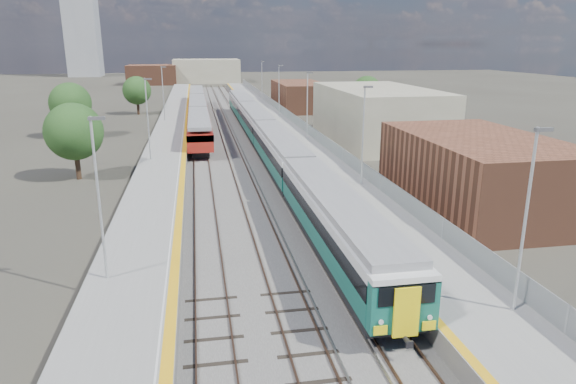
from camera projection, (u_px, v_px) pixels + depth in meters
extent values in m
plane|color=#47443A|center=(243.00, 137.00, 65.50)|extent=(320.00, 320.00, 0.00)
cube|color=#565451|center=(224.00, 134.00, 67.48)|extent=(10.50, 155.00, 0.06)
cube|color=#4C3323|center=(245.00, 130.00, 70.33)|extent=(0.07, 160.00, 0.14)
cube|color=#4C3323|center=(256.00, 130.00, 70.58)|extent=(0.07, 160.00, 0.14)
cube|color=#4C3323|center=(220.00, 131.00, 69.74)|extent=(0.07, 160.00, 0.14)
cube|color=#4C3323|center=(230.00, 131.00, 69.99)|extent=(0.07, 160.00, 0.14)
cube|color=#4C3323|center=(194.00, 132.00, 69.15)|extent=(0.07, 160.00, 0.14)
cube|color=#4C3323|center=(204.00, 131.00, 69.39)|extent=(0.07, 160.00, 0.14)
cube|color=gray|center=(243.00, 130.00, 70.28)|extent=(0.08, 160.00, 0.10)
cube|color=gray|center=(233.00, 131.00, 70.04)|extent=(0.08, 160.00, 0.10)
cube|color=slate|center=(280.00, 129.00, 68.62)|extent=(4.70, 155.00, 1.00)
cube|color=gray|center=(280.00, 125.00, 68.48)|extent=(4.70, 155.00, 0.03)
cube|color=#EBAB14|center=(265.00, 126.00, 68.12)|extent=(0.40, 155.00, 0.01)
cube|color=gray|center=(297.00, 121.00, 68.68)|extent=(0.06, 155.00, 1.20)
cylinder|color=#9EA0A3|center=(525.00, 223.00, 19.90)|extent=(0.12, 0.12, 7.50)
cube|color=#4C4C4F|center=(544.00, 129.00, 18.93)|extent=(0.70, 0.18, 0.14)
cylinder|color=#9EA0A3|center=(363.00, 136.00, 38.81)|extent=(0.12, 0.12, 7.50)
cube|color=#4C4C4F|center=(368.00, 87.00, 37.84)|extent=(0.70, 0.18, 0.14)
cylinder|color=#9EA0A3|center=(307.00, 106.00, 57.73)|extent=(0.12, 0.12, 7.50)
cube|color=#4C4C4F|center=(310.00, 73.00, 56.76)|extent=(0.70, 0.18, 0.14)
cylinder|color=#9EA0A3|center=(279.00, 91.00, 76.65)|extent=(0.12, 0.12, 7.50)
cube|color=#4C4C4F|center=(281.00, 66.00, 75.68)|extent=(0.70, 0.18, 0.14)
cylinder|color=#9EA0A3|center=(262.00, 81.00, 95.56)|extent=(0.12, 0.12, 7.50)
cube|color=#4C4C4F|center=(263.00, 61.00, 94.59)|extent=(0.70, 0.18, 0.14)
cube|color=slate|center=(171.00, 132.00, 66.20)|extent=(4.30, 155.00, 1.00)
cube|color=gray|center=(171.00, 128.00, 66.06)|extent=(4.30, 155.00, 0.03)
cube|color=#EBAB14|center=(186.00, 128.00, 66.38)|extent=(0.45, 155.00, 0.01)
cube|color=silver|center=(183.00, 128.00, 66.32)|extent=(0.08, 155.00, 0.01)
cylinder|color=#9EA0A3|center=(99.00, 201.00, 22.73)|extent=(0.12, 0.12, 7.50)
cube|color=#4C4C4F|center=(96.00, 118.00, 21.76)|extent=(0.70, 0.18, 0.14)
cylinder|color=#9EA0A3|center=(148.00, 119.00, 47.32)|extent=(0.12, 0.12, 7.50)
cube|color=#4C4C4F|center=(148.00, 79.00, 46.35)|extent=(0.70, 0.18, 0.14)
cylinder|color=#9EA0A3|center=(163.00, 94.00, 71.92)|extent=(0.12, 0.12, 7.50)
cube|color=#4C4C4F|center=(163.00, 67.00, 70.95)|extent=(0.70, 0.18, 0.14)
cube|color=brown|center=(478.00, 172.00, 36.88)|extent=(9.00, 16.00, 5.20)
cube|color=#9D987D|center=(377.00, 114.00, 62.59)|extent=(11.00, 22.00, 6.40)
cube|color=brown|center=(300.00, 96.00, 93.52)|extent=(8.00, 18.00, 4.80)
cube|color=#9D987D|center=(206.00, 71.00, 158.78)|extent=(20.00, 14.00, 7.00)
cube|color=brown|center=(152.00, 75.00, 151.54)|extent=(14.00, 12.00, 5.60)
cube|color=gray|center=(81.00, 20.00, 184.77)|extent=(11.00, 11.00, 40.00)
cube|color=black|center=(335.00, 242.00, 28.55)|extent=(2.60, 18.66, 0.44)
cube|color=#10534A|center=(335.00, 229.00, 28.33)|extent=(2.70, 18.66, 1.09)
cube|color=black|center=(336.00, 215.00, 28.10)|extent=(2.76, 18.66, 0.75)
cube|color=silver|center=(336.00, 204.00, 27.93)|extent=(2.70, 18.66, 0.46)
cube|color=gray|center=(336.00, 197.00, 27.82)|extent=(2.39, 18.66, 0.38)
cube|color=black|center=(280.00, 165.00, 46.66)|extent=(2.60, 18.66, 0.44)
cube|color=#10534A|center=(280.00, 157.00, 46.45)|extent=(2.70, 18.66, 1.09)
cube|color=black|center=(280.00, 148.00, 46.21)|extent=(2.76, 18.66, 0.75)
cube|color=silver|center=(280.00, 141.00, 46.05)|extent=(2.70, 18.66, 0.46)
cube|color=gray|center=(280.00, 137.00, 45.94)|extent=(2.39, 18.66, 0.38)
cube|color=black|center=(255.00, 131.00, 64.78)|extent=(2.60, 18.66, 0.44)
cube|color=#10534A|center=(255.00, 125.00, 64.57)|extent=(2.70, 18.66, 1.09)
cube|color=black|center=(255.00, 119.00, 64.33)|extent=(2.76, 18.66, 0.75)
cube|color=silver|center=(255.00, 114.00, 64.17)|extent=(2.70, 18.66, 0.46)
cube|color=gray|center=(255.00, 111.00, 64.06)|extent=(2.39, 18.66, 0.38)
cube|color=black|center=(242.00, 112.00, 82.90)|extent=(2.60, 18.66, 0.44)
cube|color=#10534A|center=(242.00, 108.00, 82.69)|extent=(2.70, 18.66, 1.09)
cube|color=black|center=(241.00, 102.00, 82.45)|extent=(2.76, 18.66, 0.75)
cube|color=silver|center=(241.00, 99.00, 82.28)|extent=(2.70, 18.66, 0.46)
cube|color=gray|center=(241.00, 96.00, 82.17)|extent=(2.39, 18.66, 0.38)
cube|color=#10534A|center=(403.00, 305.00, 19.16)|extent=(2.68, 0.57, 2.01)
cube|color=black|center=(407.00, 295.00, 18.72)|extent=(2.20, 0.06, 0.77)
cube|color=yellow|center=(406.00, 312.00, 18.85)|extent=(1.00, 0.10, 2.01)
cube|color=black|center=(200.00, 142.00, 59.85)|extent=(1.80, 15.28, 0.62)
cube|color=maroon|center=(199.00, 129.00, 59.43)|extent=(2.65, 17.97, 1.89)
cube|color=black|center=(199.00, 125.00, 59.30)|extent=(2.71, 17.97, 0.66)
cube|color=gray|center=(199.00, 117.00, 59.04)|extent=(2.36, 17.97, 0.38)
cube|color=black|center=(198.00, 120.00, 77.32)|extent=(1.80, 15.28, 0.62)
cube|color=maroon|center=(198.00, 110.00, 76.90)|extent=(2.65, 17.97, 1.89)
cube|color=black|center=(198.00, 107.00, 76.77)|extent=(2.71, 17.97, 0.66)
cube|color=gray|center=(197.00, 101.00, 76.51)|extent=(2.36, 17.97, 0.38)
cube|color=black|center=(197.00, 106.00, 94.79)|extent=(1.80, 15.28, 0.62)
cube|color=maroon|center=(197.00, 98.00, 94.37)|extent=(2.65, 17.97, 1.89)
cube|color=black|center=(197.00, 95.00, 94.24)|extent=(2.71, 17.97, 0.66)
cube|color=gray|center=(197.00, 90.00, 93.98)|extent=(2.36, 17.97, 0.38)
cylinder|color=#382619|center=(78.00, 166.00, 44.93)|extent=(0.44, 0.44, 2.34)
sphere|color=#1C461B|center=(74.00, 132.00, 44.08)|extent=(4.94, 4.94, 4.94)
cylinder|color=#382619|center=(73.00, 128.00, 64.98)|extent=(0.44, 0.44, 2.42)
sphere|color=#1C461B|center=(70.00, 103.00, 64.10)|extent=(5.10, 5.10, 5.10)
cylinder|color=#382619|center=(138.00, 108.00, 86.58)|extent=(0.44, 0.44, 2.22)
sphere|color=#1C461B|center=(137.00, 90.00, 85.77)|extent=(4.68, 4.68, 4.68)
cylinder|color=#382619|center=(366.00, 110.00, 83.15)|extent=(0.44, 0.44, 2.31)
sphere|color=#1C461B|center=(367.00, 91.00, 82.32)|extent=(4.89, 4.89, 4.89)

